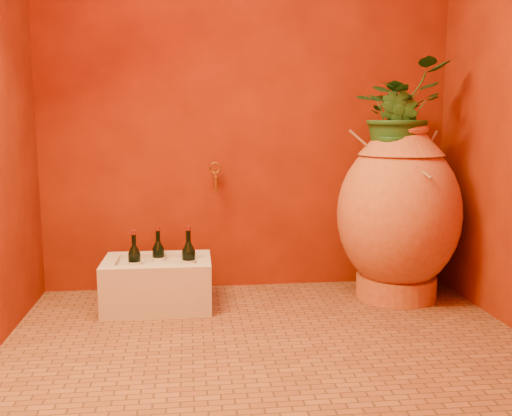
{
  "coord_description": "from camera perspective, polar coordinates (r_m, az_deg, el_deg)",
  "views": [
    {
      "loc": [
        -0.36,
        -2.5,
        1.05
      ],
      "look_at": [
        -0.02,
        0.35,
        0.6
      ],
      "focal_mm": 40.0,
      "sensor_mm": 36.0,
      "label": 1
    }
  ],
  "objects": [
    {
      "name": "stone_basin",
      "position": [
        3.27,
        -9.8,
        -7.53
      ],
      "size": [
        0.6,
        0.41,
        0.28
      ],
      "rotation": [
        0.0,
        0.0,
        -0.01
      ],
      "color": "beige",
      "rests_on": "floor"
    },
    {
      "name": "wine_bottle_b",
      "position": [
        3.24,
        -12.05,
        -5.48
      ],
      "size": [
        0.07,
        0.07,
        0.29
      ],
      "color": "black",
      "rests_on": "stone_basin"
    },
    {
      "name": "plant_main",
      "position": [
        3.4,
        14.07,
        9.29
      ],
      "size": [
        0.68,
        0.66,
        0.58
      ],
      "primitive_type": "imported",
      "rotation": [
        0.0,
        0.0,
        0.53
      ],
      "color": "#1C4E1D",
      "rests_on": "amphora"
    },
    {
      "name": "wall_back",
      "position": [
        3.53,
        -0.89,
        12.15
      ],
      "size": [
        2.5,
        0.02,
        2.5
      ],
      "primitive_type": "cube",
      "color": "#631705",
      "rests_on": "ground"
    },
    {
      "name": "floor",
      "position": [
        2.74,
        1.37,
        -13.62
      ],
      "size": [
        2.5,
        2.5,
        0.0
      ],
      "primitive_type": "plane",
      "color": "brown",
      "rests_on": "ground"
    },
    {
      "name": "wall_tap",
      "position": [
        3.44,
        -4.1,
        3.32
      ],
      "size": [
        0.07,
        0.15,
        0.17
      ],
      "color": "#A17125",
      "rests_on": "wall_back"
    },
    {
      "name": "wine_bottle_a",
      "position": [
        3.19,
        -6.73,
        -5.4
      ],
      "size": [
        0.08,
        0.08,
        0.32
      ],
      "color": "black",
      "rests_on": "stone_basin"
    },
    {
      "name": "wine_bottle_c",
      "position": [
        3.31,
        -9.72,
        -5.08
      ],
      "size": [
        0.07,
        0.07,
        0.29
      ],
      "color": "black",
      "rests_on": "stone_basin"
    },
    {
      "name": "plant_side",
      "position": [
        3.29,
        13.97,
        7.42
      ],
      "size": [
        0.28,
        0.3,
        0.44
      ],
      "primitive_type": "imported",
      "rotation": [
        0.0,
        0.0,
        -1.13
      ],
      "color": "#1C4E1D",
      "rests_on": "amphora"
    },
    {
      "name": "amphora",
      "position": [
        3.42,
        14.06,
        -0.49
      ],
      "size": [
        0.72,
        0.72,
        1.02
      ],
      "rotation": [
        0.0,
        0.0,
        0.01
      ],
      "color": "#C77438",
      "rests_on": "floor"
    }
  ]
}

